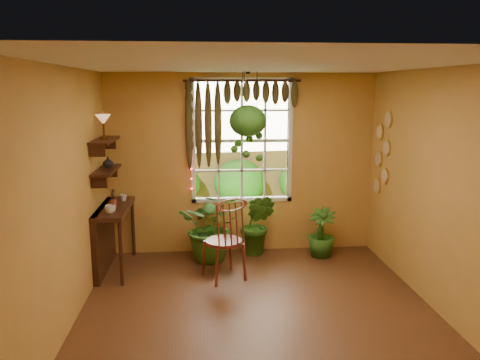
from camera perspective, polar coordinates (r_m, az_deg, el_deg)
The scene contains 23 objects.
floor at distance 5.31m, azimuth 2.46°, elevation -16.62°, with size 4.50×4.50×0.00m, color #532C17.
ceiling at distance 4.71m, azimuth 2.74°, elevation 13.88°, with size 4.50×4.50×0.00m, color white.
wall_back at distance 7.03m, azimuth 0.24°, elevation 1.94°, with size 4.00×4.00×0.00m, color #C99044.
wall_left at distance 4.99m, azimuth -20.84°, elevation -2.61°, with size 4.50×4.50×0.00m, color #C99044.
wall_right at distance 5.46m, azimuth 23.90°, elevation -1.71°, with size 4.50×4.50×0.00m, color #C99044.
window at distance 7.01m, azimuth 0.22°, elevation 4.80°, with size 1.52×0.10×1.86m.
valance_vine at distance 6.85m, azimuth -0.40°, elevation 9.49°, with size 1.70×0.12×1.10m.
string_lights at distance 6.89m, azimuth -6.04°, elevation 5.05°, with size 0.03×0.03×1.54m, color #FF2633, non-canonical shape.
wall_plates at distance 7.02m, azimuth 16.94°, elevation 3.09°, with size 0.04×0.32×1.10m, color #FDEDCF, non-canonical shape.
counter_ledge at distance 6.68m, azimuth -15.89°, elevation -6.03°, with size 0.40×1.20×0.90m.
shelf_lower at distance 6.48m, azimuth -15.99°, elevation 1.16°, with size 0.25×0.90×0.04m, color #3D1C10.
shelf_upper at distance 6.42m, azimuth -16.18°, elevation 4.68°, with size 0.25×0.90×0.04m, color #3D1C10.
backyard at distance 11.63m, azimuth -0.60°, elevation 5.26°, with size 14.00×10.00×12.00m.
windsor_chair at distance 6.19m, azimuth -1.84°, elevation -8.74°, with size 0.63×0.64×1.28m.
potted_plant_left at distance 6.80m, azimuth -3.41°, elevation -5.62°, with size 0.93×0.80×1.03m, color #214F15.
potted_plant_mid at distance 7.03m, azimuth 2.12°, elevation -5.44°, with size 0.52×0.42×0.94m, color #214F15.
potted_plant_right at distance 7.09m, azimuth 9.86°, elevation -6.33°, with size 0.41×0.41×0.73m, color #214F15.
hanging_basket at distance 6.59m, azimuth 0.95°, elevation 6.71°, with size 0.52×0.52×1.26m.
cup_a at distance 6.20m, azimuth -15.54°, elevation -3.46°, with size 0.14×0.14×0.11m, color silver.
cup_b at distance 6.83m, azimuth -14.03°, elevation -2.12°, with size 0.10×0.10×0.09m, color beige.
brush_jar at distance 6.50m, azimuth -15.24°, elevation -2.16°, with size 0.09×0.09×0.32m.
shelf_vase at distance 6.58m, azimuth -15.80°, elevation 2.12°, with size 0.14×0.14×0.15m, color #B2AD99.
tiffany_lamp at distance 6.31m, azimuth -16.33°, elevation 6.91°, with size 0.20×0.20×0.33m.
Camera 1 is at (-0.61, -4.66, 2.47)m, focal length 35.00 mm.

